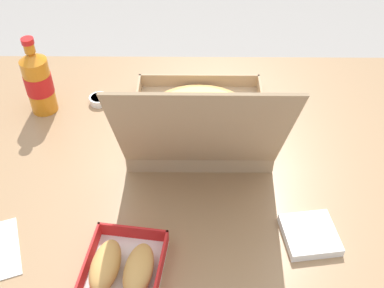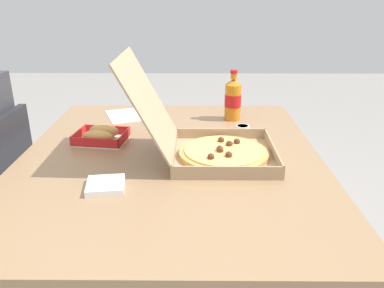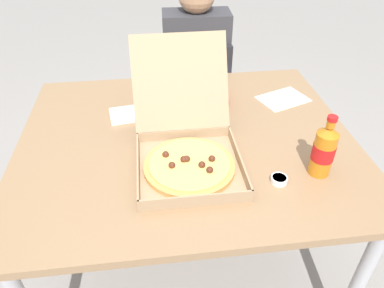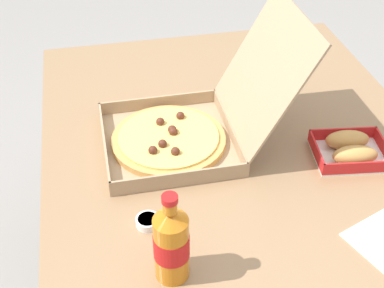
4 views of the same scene
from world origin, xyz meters
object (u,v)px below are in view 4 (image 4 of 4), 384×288
object	(u,v)px
pizza_box_open	(185,128)
dipping_sauce_cup	(148,221)
cola_bottle	(171,243)
bread_side_box	(351,149)
napkin_pile	(269,83)

from	to	relation	value
pizza_box_open	dipping_sauce_cup	world-z (taller)	pizza_box_open
pizza_box_open	cola_bottle	bearing A→B (deg)	-14.80
bread_side_box	dipping_sauce_cup	xyz separation A→B (m)	(0.13, -0.56, -0.01)
pizza_box_open	bread_side_box	world-z (taller)	pizza_box_open
bread_side_box	napkin_pile	size ratio (longest dim) A/B	1.89
bread_side_box	pizza_box_open	bearing A→B (deg)	-110.00
pizza_box_open	dipping_sauce_cup	size ratio (longest dim) A/B	9.30
bread_side_box	dipping_sauce_cup	distance (m)	0.58
bread_side_box	napkin_pile	xyz separation A→B (m)	(-0.38, -0.10, -0.02)
bread_side_box	napkin_pile	distance (m)	0.40
bread_side_box	napkin_pile	bearing A→B (deg)	-165.76
napkin_pile	dipping_sauce_cup	world-z (taller)	same
bread_side_box	dipping_sauce_cup	size ratio (longest dim) A/B	3.72
dipping_sauce_cup	bread_side_box	bearing A→B (deg)	103.34
cola_bottle	napkin_pile	size ratio (longest dim) A/B	2.04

